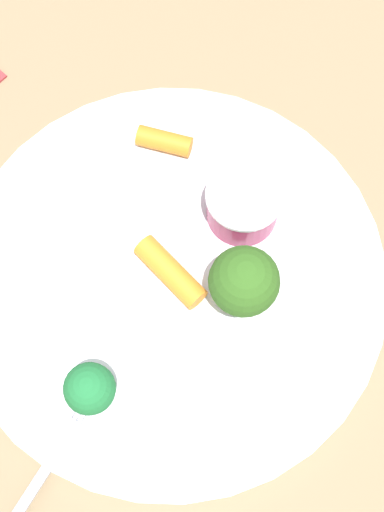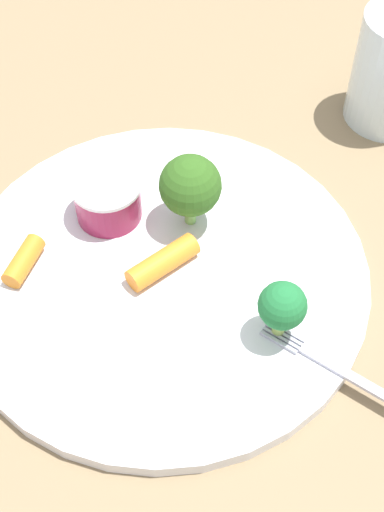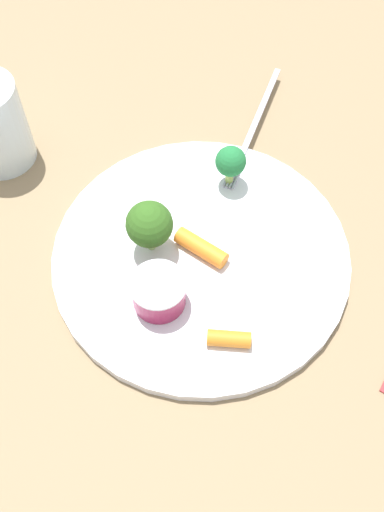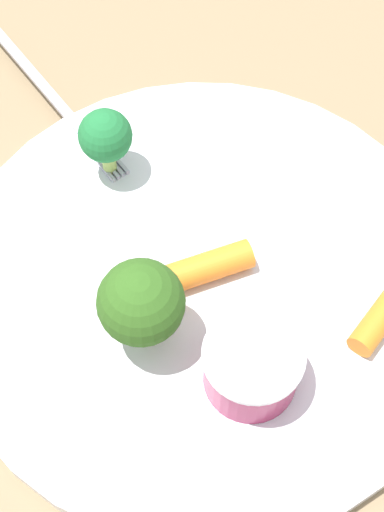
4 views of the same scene
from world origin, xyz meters
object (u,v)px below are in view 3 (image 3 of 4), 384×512
object	(u,v)px
plate	(201,255)
broccoli_floret_0	(231,162)
carrot_stick_0	(202,244)
carrot_stick_1	(229,339)
broccoli_floret_1	(149,229)
sauce_cup	(159,292)
fork	(254,127)

from	to	relation	value
plate	broccoli_floret_0	world-z (taller)	broccoli_floret_0
broccoli_floret_0	plate	bearing A→B (deg)	78.92
carrot_stick_0	carrot_stick_1	bearing A→B (deg)	111.00
broccoli_floret_0	broccoli_floret_1	distance (m)	0.12
carrot_stick_1	broccoli_floret_1	bearing A→B (deg)	-45.22
sauce_cup	fork	world-z (taller)	sauce_cup
broccoli_floret_0	carrot_stick_1	xyz separation A→B (m)	(-0.02, 0.18, -0.02)
sauce_cup	broccoli_floret_1	distance (m)	0.06
broccoli_floret_0	fork	xyz separation A→B (m)	(-0.02, -0.08, -0.03)
plate	sauce_cup	bearing A→B (deg)	61.76
broccoli_floret_1	carrot_stick_0	distance (m)	0.06
sauce_cup	broccoli_floret_0	world-z (taller)	broccoli_floret_0
carrot_stick_0	carrot_stick_1	distance (m)	0.10
broccoli_floret_0	fork	bearing A→B (deg)	-103.42
sauce_cup	broccoli_floret_1	xyz separation A→B (m)	(0.02, -0.05, 0.02)
broccoli_floret_0	carrot_stick_0	xyz separation A→B (m)	(0.02, 0.09, -0.02)
plate	broccoli_floret_1	bearing A→B (deg)	5.33
plate	carrot_stick_0	distance (m)	0.02
sauce_cup	broccoli_floret_0	bearing A→B (deg)	-108.20
broccoli_floret_0	broccoli_floret_1	bearing A→B (deg)	55.16
carrot_stick_0	broccoli_floret_1	bearing A→B (deg)	9.67
carrot_stick_1	fork	size ratio (longest dim) A/B	0.20
plate	broccoli_floret_1	world-z (taller)	broccoli_floret_1
broccoli_floret_0	carrot_stick_0	world-z (taller)	broccoli_floret_0
plate	broccoli_floret_1	xyz separation A→B (m)	(0.05, 0.00, 0.04)
broccoli_floret_1	fork	world-z (taller)	broccoli_floret_1
plate	carrot_stick_1	distance (m)	0.10
broccoli_floret_0	carrot_stick_1	size ratio (longest dim) A/B	1.25
broccoli_floret_0	carrot_stick_1	world-z (taller)	broccoli_floret_0
sauce_cup	broccoli_floret_1	bearing A→B (deg)	-71.85
broccoli_floret_0	broccoli_floret_1	xyz separation A→B (m)	(0.07, 0.10, 0.01)
plate	fork	bearing A→B (deg)	-102.19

